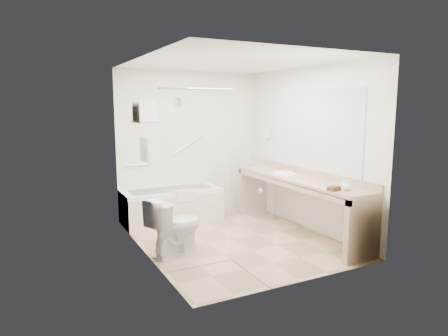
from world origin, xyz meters
name	(u,v)px	position (x,y,z in m)	size (l,w,h in m)	color
floor	(233,239)	(0.00, 0.00, 0.00)	(3.20, 3.20, 0.00)	tan
ceiling	(234,62)	(0.00, 0.00, 2.50)	(2.60, 3.20, 0.10)	silver
wall_back	(191,144)	(0.00, 1.60, 1.25)	(2.60, 0.10, 2.50)	beige
wall_front	(306,170)	(0.00, -1.60, 1.25)	(2.60, 0.10, 2.50)	beige
wall_left	(143,159)	(-1.30, 0.00, 1.25)	(0.10, 3.20, 2.50)	beige
wall_right	(307,149)	(1.30, 0.00, 1.25)	(0.10, 3.20, 2.50)	beige
bathtub	(172,205)	(-0.50, 1.24, 0.28)	(1.60, 0.73, 0.59)	white
grab_bar_short	(138,164)	(-0.95, 1.56, 0.95)	(0.03, 0.03, 0.40)	silver
grab_bar_long	(189,144)	(-0.05, 1.56, 1.25)	(0.03, 0.03, 0.60)	silver
shower_enclosure	(223,181)	(-0.63, -0.93, 1.07)	(0.96, 0.91, 2.11)	silver
towel_shelf	(144,118)	(-1.17, 0.35, 1.75)	(0.24, 0.55, 0.81)	silver
vanity_counter	(298,191)	(1.02, -0.15, 0.64)	(0.55, 2.70, 0.95)	tan
sink	(284,175)	(1.05, 0.25, 0.82)	(0.40, 0.52, 0.14)	white
faucet	(292,167)	(1.20, 0.25, 0.93)	(0.03, 0.03, 0.14)	silver
mirror	(314,130)	(1.29, -0.15, 1.55)	(0.02, 2.00, 1.20)	silver
hairdryer_unit	(268,132)	(1.25, 1.05, 1.45)	(0.08, 0.10, 0.18)	silver
toilet	(175,226)	(-0.95, -0.18, 0.37)	(0.42, 0.76, 0.74)	white
amenity_basket	(334,188)	(0.85, -1.12, 0.88)	(0.16, 0.11, 0.05)	#4A2B1A
soap_bottle_a	(344,186)	(1.05, -1.07, 0.88)	(0.06, 0.13, 0.06)	silver
soap_bottle_b	(347,186)	(1.00, -1.18, 0.90)	(0.10, 0.13, 0.10)	silver
water_bottle_left	(263,165)	(0.91, 0.65, 0.93)	(0.05, 0.05, 0.17)	silver
water_bottle_mid	(252,162)	(0.96, 1.10, 0.93)	(0.05, 0.05, 0.17)	silver
water_bottle_right	(251,162)	(0.91, 1.05, 0.93)	(0.06, 0.06, 0.18)	silver
drinking_glass_near	(269,168)	(0.94, 0.52, 0.90)	(0.07, 0.07, 0.10)	silver
drinking_glass_far	(286,172)	(0.98, 0.09, 0.89)	(0.06, 0.06, 0.08)	silver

